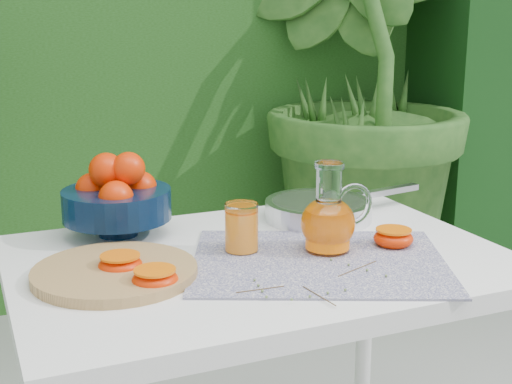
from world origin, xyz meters
name	(u,v)px	position (x,y,z in m)	size (l,w,h in m)	color
hedge_backdrop	(67,21)	(0.06, 2.06, 1.19)	(8.00, 1.65, 2.50)	#204B15
potted_plant_right	(350,80)	(1.11, 1.29, 0.95)	(1.91, 1.91, 1.91)	#25551D
white_table	(260,292)	(0.10, -0.08, 0.67)	(1.00, 0.70, 0.75)	white
placemat	(319,261)	(0.19, -0.17, 0.75)	(0.50, 0.39, 0.00)	#0D104A
cutting_board	(115,272)	(-0.20, -0.09, 0.76)	(0.31, 0.31, 0.02)	tan
fruit_bowl	(117,197)	(-0.14, 0.17, 0.84)	(0.29, 0.29, 0.19)	black
juice_pitcher	(329,221)	(0.24, -0.12, 0.82)	(0.16, 0.12, 0.19)	white
juice_tumbler	(242,229)	(0.07, -0.05, 0.80)	(0.09, 0.09, 0.10)	white
saute_pan	(320,209)	(0.34, 0.10, 0.78)	(0.47, 0.29, 0.05)	silver
orange_halves	(231,259)	(0.02, -0.14, 0.77)	(0.67, 0.20, 0.04)	#D63702
thyme_sprigs	(316,283)	(0.13, -0.28, 0.76)	(0.32, 0.20, 0.01)	brown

